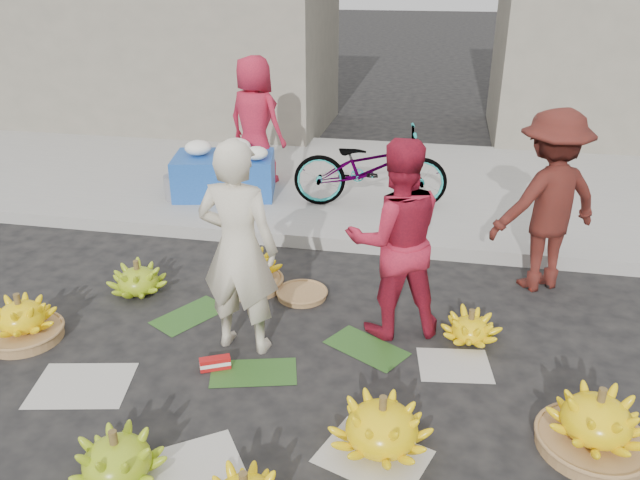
% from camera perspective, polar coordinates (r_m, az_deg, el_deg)
% --- Properties ---
extents(ground, '(80.00, 80.00, 0.00)m').
position_cam_1_polar(ground, '(5.01, -4.29, -10.83)').
color(ground, black).
rests_on(ground, ground).
extents(curb, '(40.00, 0.25, 0.15)m').
position_cam_1_polar(curb, '(6.85, 0.55, 0.03)').
color(curb, gray).
rests_on(curb, ground).
extents(sidewalk, '(40.00, 4.00, 0.12)m').
position_cam_1_polar(sidewalk, '(8.79, 3.15, 5.40)').
color(sidewalk, gray).
rests_on(sidewalk, ground).
extents(building_left, '(6.00, 3.00, 4.00)m').
position_cam_1_polar(building_left, '(12.32, -14.28, 19.32)').
color(building_left, gray).
rests_on(building_left, sidewalk).
extents(newspaper_scatter, '(3.20, 1.80, 0.00)m').
position_cam_1_polar(newspaper_scatter, '(4.41, -7.16, -16.58)').
color(newspaper_scatter, beige).
rests_on(newspaper_scatter, ground).
extents(banana_leaves, '(2.00, 1.00, 0.00)m').
position_cam_1_polar(banana_leaves, '(5.19, -4.78, -9.43)').
color(banana_leaves, '#224C19').
rests_on(banana_leaves, ground).
extents(banana_bunch_0, '(0.60, 0.60, 0.43)m').
position_cam_1_polar(banana_bunch_0, '(5.70, -25.60, -6.65)').
color(banana_bunch_0, olive).
rests_on(banana_bunch_0, ground).
extents(banana_bunch_1, '(0.72, 0.72, 0.36)m').
position_cam_1_polar(banana_bunch_1, '(4.12, -18.10, -18.42)').
color(banana_bunch_1, '#769F16').
rests_on(banana_bunch_1, ground).
extents(banana_bunch_3, '(0.79, 0.79, 0.40)m').
position_cam_1_polar(banana_bunch_3, '(4.14, 5.68, -16.50)').
color(banana_bunch_3, yellow).
rests_on(banana_bunch_3, ground).
extents(banana_bunch_4, '(0.69, 0.69, 0.47)m').
position_cam_1_polar(banana_bunch_4, '(4.45, 23.90, -15.08)').
color(banana_bunch_4, olive).
rests_on(banana_bunch_4, ground).
extents(banana_bunch_5, '(0.45, 0.45, 0.28)m').
position_cam_1_polar(banana_bunch_5, '(5.32, 13.59, -7.78)').
color(banana_bunch_5, yellow).
rests_on(banana_bunch_5, ground).
extents(banana_bunch_6, '(0.59, 0.59, 0.33)m').
position_cam_1_polar(banana_bunch_6, '(6.10, -16.30, -3.44)').
color(banana_bunch_6, '#769F16').
rests_on(banana_bunch_6, ground).
extents(banana_bunch_7, '(0.62, 0.62, 0.41)m').
position_cam_1_polar(banana_bunch_7, '(5.97, -6.27, -2.86)').
color(banana_bunch_7, olive).
rests_on(banana_bunch_7, ground).
extents(basket_spare, '(0.59, 0.59, 0.05)m').
position_cam_1_polar(basket_spare, '(5.85, -1.66, -4.97)').
color(basket_spare, olive).
rests_on(basket_spare, ground).
extents(incense_stack, '(0.24, 0.17, 0.10)m').
position_cam_1_polar(incense_stack, '(4.93, -9.57, -11.04)').
color(incense_stack, red).
rests_on(incense_stack, ground).
extents(vendor_cream, '(0.66, 0.46, 1.73)m').
position_cam_1_polar(vendor_cream, '(4.79, -7.47, -0.81)').
color(vendor_cream, beige).
rests_on(vendor_cream, ground).
extents(vendor_red, '(0.97, 0.86, 1.67)m').
position_cam_1_polar(vendor_red, '(5.02, 6.92, 0.04)').
color(vendor_red, red).
rests_on(vendor_red, ground).
extents(man_striped, '(1.28, 1.12, 1.71)m').
position_cam_1_polar(man_striped, '(6.09, 20.12, 3.31)').
color(man_striped, maroon).
rests_on(man_striped, ground).
extents(flower_table, '(1.38, 1.02, 0.72)m').
position_cam_1_polar(flower_table, '(8.08, -8.68, 6.14)').
color(flower_table, '#1846A1').
rests_on(flower_table, sidewalk).
extents(grey_bucket, '(0.27, 0.27, 0.31)m').
position_cam_1_polar(grey_bucket, '(8.08, -13.10, 4.72)').
color(grey_bucket, slate).
rests_on(grey_bucket, sidewalk).
extents(flower_vendor, '(0.96, 0.80, 1.68)m').
position_cam_1_polar(flower_vendor, '(8.34, -5.96, 10.73)').
color(flower_vendor, red).
rests_on(flower_vendor, sidewalk).
extents(bicycle, '(0.86, 1.92, 0.97)m').
position_cam_1_polar(bicycle, '(7.58, 4.62, 6.64)').
color(bicycle, gray).
rests_on(bicycle, sidewalk).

